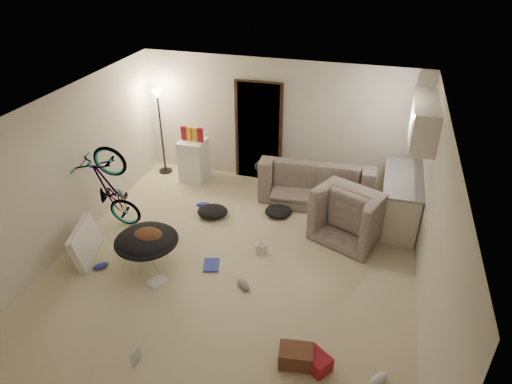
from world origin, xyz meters
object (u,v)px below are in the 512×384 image
(sofa, at_px, (316,184))
(juicer, at_px, (261,247))
(mini_fridge, at_px, (194,160))
(bicycle, at_px, (114,206))
(floor_lamp, at_px, (159,114))
(armchair, at_px, (356,215))
(drink_case_a, at_px, (296,356))
(saucer_chair, at_px, (147,246))
(tv_box, at_px, (85,242))
(drink_case_b, at_px, (316,362))
(kitchen_counter, at_px, (400,201))

(sofa, distance_m, juicer, 2.05)
(mini_fridge, distance_m, juicer, 2.90)
(bicycle, bearing_deg, floor_lamp, 0.08)
(armchair, relative_size, bicycle, 0.65)
(armchair, xyz_separation_m, bicycle, (-4.04, -0.99, 0.08))
(floor_lamp, distance_m, armchair, 4.40)
(floor_lamp, bearing_deg, drink_case_a, -47.99)
(saucer_chair, xyz_separation_m, drink_case_a, (2.55, -1.15, -0.29))
(sofa, bearing_deg, tv_box, 37.97)
(armchair, bearing_deg, tv_box, 48.25)
(drink_case_b, bearing_deg, mini_fridge, 163.31)
(drink_case_a, height_order, drink_case_b, drink_case_a)
(saucer_chair, distance_m, drink_case_a, 2.81)
(sofa, relative_size, tv_box, 2.41)
(bicycle, xyz_separation_m, drink_case_b, (3.87, -1.98, -0.34))
(armchair, xyz_separation_m, drink_case_a, (-0.42, -2.98, -0.24))
(floor_lamp, xyz_separation_m, drink_case_a, (3.72, -4.13, -1.19))
(armchair, height_order, drink_case_b, armchair)
(bicycle, relative_size, saucer_chair, 1.72)
(floor_lamp, bearing_deg, bicycle, -87.33)
(kitchen_counter, relative_size, armchair, 1.38)
(kitchen_counter, distance_m, sofa, 1.60)
(floor_lamp, height_order, mini_fridge, floor_lamp)
(drink_case_a, height_order, juicer, juicer)
(drink_case_a, distance_m, drink_case_b, 0.25)
(sofa, relative_size, mini_fridge, 2.49)
(tv_box, bearing_deg, juicer, 2.08)
(sofa, xyz_separation_m, armchair, (0.84, -0.95, 0.04))
(drink_case_a, relative_size, juicer, 1.62)
(kitchen_counter, bearing_deg, bicycle, -162.46)
(juicer, bearing_deg, floor_lamp, 141.74)
(kitchen_counter, xyz_separation_m, drink_case_a, (-1.11, -3.48, -0.32))
(floor_lamp, height_order, drink_case_b, floor_lamp)
(bicycle, bearing_deg, juicer, -92.89)
(mini_fridge, bearing_deg, juicer, -44.41)
(tv_box, bearing_deg, bicycle, 73.80)
(drink_case_a, bearing_deg, tv_box, 154.74)
(kitchen_counter, height_order, drink_case_b, kitchen_counter)
(kitchen_counter, height_order, bicycle, bicycle)
(bicycle, distance_m, saucer_chair, 1.35)
(armchair, height_order, juicer, armchair)
(kitchen_counter, relative_size, drink_case_b, 4.46)
(armchair, distance_m, tv_box, 4.45)
(armchair, height_order, drink_case_a, armchair)
(drink_case_b, distance_m, juicer, 2.32)
(armchair, xyz_separation_m, mini_fridge, (-3.41, 1.05, 0.07))
(floor_lamp, height_order, tv_box, floor_lamp)
(saucer_chair, distance_m, tv_box, 1.08)
(mini_fridge, distance_m, tv_box, 3.00)
(kitchen_counter, xyz_separation_m, drink_case_b, (-0.86, -3.47, -0.34))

